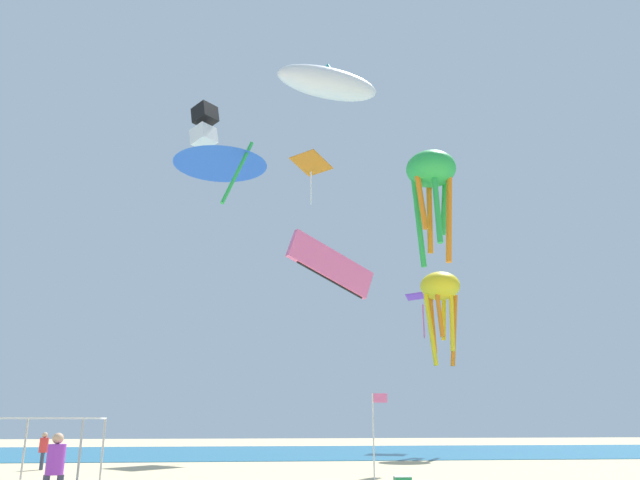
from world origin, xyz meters
TOP-DOWN VIEW (x-y plane):
  - ocean_strip at (0.00, 23.61)m, footprint 110.00×18.94m
  - canopy_tent at (-7.90, 1.10)m, footprint 2.71×2.99m
  - person_near_tent at (-6.28, -3.73)m, footprint 0.49×0.44m
  - person_leftmost at (-10.82, 9.65)m, footprint 0.38×0.42m
  - banner_flag at (3.32, 3.46)m, footprint 0.61×0.06m
  - kite_diamond_purple at (11.82, 26.69)m, footprint 3.23×3.23m
  - kite_octopus_green at (8.07, 10.04)m, footprint 3.72×3.72m
  - kite_parafoil_pink at (2.03, 6.75)m, footprint 4.38×2.34m
  - kite_inflatable_white at (2.70, 13.52)m, footprint 7.10×3.97m
  - kite_box_black at (-5.69, 21.10)m, footprint 2.20×2.20m
  - kite_delta_blue at (-3.34, 7.40)m, footprint 6.21×6.21m
  - kite_diamond_orange at (2.52, 23.68)m, footprint 3.54×3.54m
  - kite_octopus_yellow at (11.05, 19.27)m, footprint 3.60×3.60m

SIDE VIEW (x-z plane):
  - ocean_strip at x=0.00m, z-range 0.00..0.03m
  - person_leftmost at x=-10.82m, z-range 0.14..1.76m
  - person_near_tent at x=-6.28m, z-range 0.16..2.02m
  - banner_flag at x=3.32m, z-range 0.36..3.51m
  - canopy_tent at x=-7.90m, z-range 1.00..3.25m
  - kite_parafoil_pink at x=2.03m, z-range 7.64..10.49m
  - kite_octopus_yellow at x=11.05m, z-range 7.42..13.78m
  - kite_diamond_purple at x=11.82m, z-range 9.77..13.37m
  - kite_delta_blue at x=-3.34m, z-range 12.80..16.39m
  - kite_octopus_green at x=8.07m, z-range 11.98..18.49m
  - kite_diamond_orange at x=2.52m, z-range 19.46..23.35m
  - kite_inflatable_white at x=2.70m, z-range 21.45..24.01m
  - kite_box_black at x=-5.69m, z-range 21.48..24.79m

